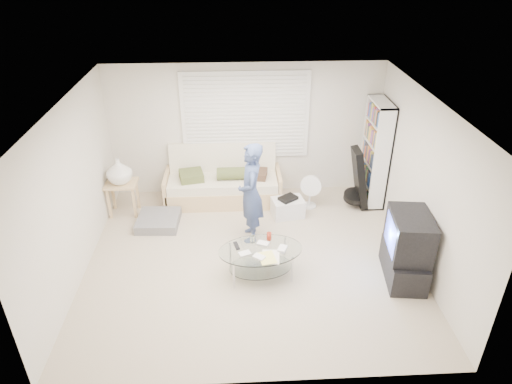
{
  "coord_description": "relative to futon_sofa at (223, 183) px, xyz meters",
  "views": [
    {
      "loc": [
        -0.23,
        -5.68,
        4.38
      ],
      "look_at": [
        0.09,
        0.3,
        1.02
      ],
      "focal_mm": 32.0,
      "sensor_mm": 36.0,
      "label": 1
    }
  ],
  "objects": [
    {
      "name": "window_blinds",
      "position": [
        0.44,
        0.33,
        1.21
      ],
      "size": [
        2.32,
        0.08,
        1.62
      ],
      "color": "silver",
      "rests_on": "ground"
    },
    {
      "name": "storage_bin",
      "position": [
        1.15,
        -0.64,
        -0.17
      ],
      "size": [
        0.61,
        0.48,
        0.38
      ],
      "color": "white",
      "rests_on": "ground"
    },
    {
      "name": "coffee_table",
      "position": [
        0.57,
        -2.25,
        0.02
      ],
      "size": [
        1.29,
        0.9,
        0.57
      ],
      "color": "silver",
      "rests_on": "ground"
    },
    {
      "name": "futon_sofa",
      "position": [
        0.0,
        0.0,
        0.0
      ],
      "size": [
        2.14,
        0.86,
        1.05
      ],
      "color": "tan",
      "rests_on": "ground"
    },
    {
      "name": "side_table",
      "position": [
        -1.78,
        -0.39,
        0.46
      ],
      "size": [
        0.55,
        0.44,
        1.08
      ],
      "color": "tan",
      "rests_on": "ground"
    },
    {
      "name": "standing_person",
      "position": [
        0.47,
        -1.29,
        0.5
      ],
      "size": [
        0.4,
        0.61,
        1.68
      ],
      "primitive_type": "imported",
      "rotation": [
        0.0,
        0.0,
        -1.57
      ],
      "color": "#37416F",
      "rests_on": "ground"
    },
    {
      "name": "guitar_case",
      "position": [
        2.45,
        -0.39,
        0.16
      ],
      "size": [
        0.42,
        0.42,
        1.14
      ],
      "color": "black",
      "rests_on": "ground"
    },
    {
      "name": "floor_fan",
      "position": [
        1.59,
        -0.34,
        0.03
      ],
      "size": [
        0.4,
        0.26,
        0.65
      ],
      "color": "white",
      "rests_on": "ground"
    },
    {
      "name": "ground",
      "position": [
        0.44,
        -1.87,
        -0.34
      ],
      "size": [
        5.0,
        5.0,
        0.0
      ],
      "primitive_type": "plane",
      "color": "#B5A28C",
      "rests_on": "ground"
    },
    {
      "name": "room_shell",
      "position": [
        0.44,
        -1.4,
        1.29
      ],
      "size": [
        5.02,
        4.52,
        2.51
      ],
      "color": "beige",
      "rests_on": "ground"
    },
    {
      "name": "grey_floor_pillow",
      "position": [
        -1.12,
        -0.81,
        -0.26
      ],
      "size": [
        0.74,
        0.74,
        0.16
      ],
      "primitive_type": "cube",
      "rotation": [
        0.0,
        0.0,
        -0.05
      ],
      "color": "slate",
      "rests_on": "ground"
    },
    {
      "name": "tv_unit",
      "position": [
        2.64,
        -2.41,
        0.17
      ],
      "size": [
        0.63,
        1.02,
        1.05
      ],
      "color": "black",
      "rests_on": "ground"
    },
    {
      "name": "bookshelf",
      "position": [
        2.77,
        -0.15,
        0.62
      ],
      "size": [
        0.31,
        0.82,
        1.94
      ],
      "color": "white",
      "rests_on": "ground"
    }
  ]
}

